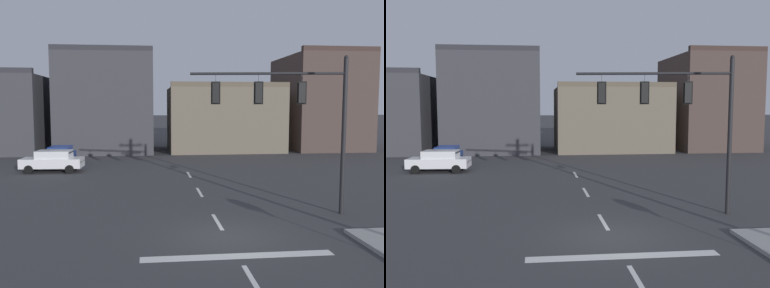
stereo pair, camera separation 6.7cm
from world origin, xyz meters
The scene contains 7 objects.
ground_plane centered at (0.00, 0.00, 0.00)m, with size 400.00×400.00×0.00m, color #353538.
stop_bar_paint centered at (0.00, -2.00, 0.00)m, with size 6.40×0.50×0.01m, color silver.
lane_centreline centered at (0.00, 2.00, 0.00)m, with size 0.16×26.40×0.01m.
signal_mast_near_side centered at (3.68, 3.04, 4.82)m, with size 6.94×1.17×7.13m.
car_lot_nearside centered at (-10.03, 19.54, 0.86)m, with size 1.96×4.47×1.61m.
car_lot_middle centered at (-9.93, 16.26, 0.86)m, with size 4.53×2.09×1.61m.
building_row centered at (-0.06, 30.83, 4.55)m, with size 42.35×12.61×10.99m.
Camera 2 is at (-2.83, -14.73, 4.90)m, focal length 38.23 mm.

